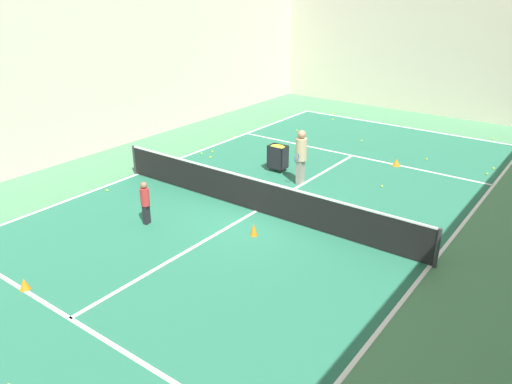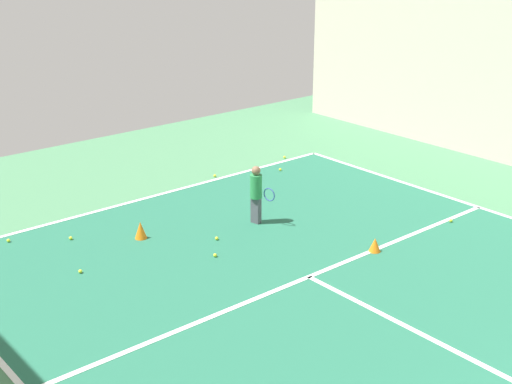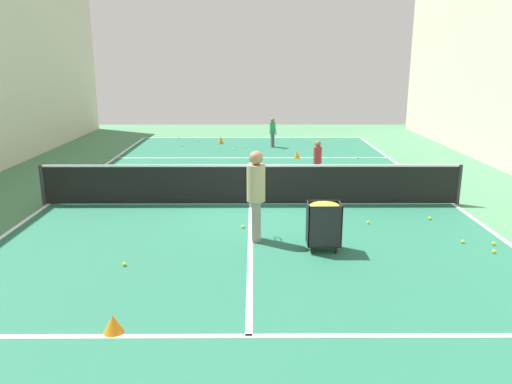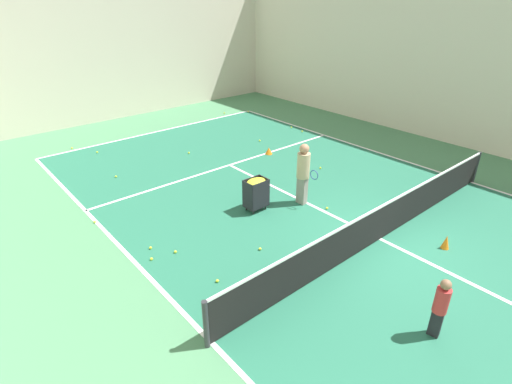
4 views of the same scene
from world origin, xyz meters
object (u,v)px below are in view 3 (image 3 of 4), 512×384
ball_cart (324,217)px  training_cone_1 (297,154)px  player_near_baseline (273,130)px  training_cone_0 (221,186)px  tennis_net (251,184)px  coach_at_net (256,190)px  child_midcourt (317,158)px

ball_cart → training_cone_1: 9.48m
player_near_baseline → training_cone_0: bearing=-24.3°
ball_cart → tennis_net: bearing=-66.3°
coach_at_net → tennis_net: bearing=-0.4°
coach_at_net → training_cone_1: 9.08m
coach_at_net → child_midcourt: coach_at_net is taller
coach_at_net → training_cone_0: size_ratio=5.30×
ball_cart → training_cone_1: (-0.29, -9.46, -0.53)m
player_near_baseline → training_cone_1: player_near_baseline is taller
child_midcourt → training_cone_0: bearing=-77.1°
coach_at_net → player_near_baseline: bearing=-6.7°
training_cone_0 → training_cone_1: bearing=-116.9°
tennis_net → training_cone_0: bearing=-55.9°
player_near_baseline → training_cone_1: size_ratio=4.53×
training_cone_0 → child_midcourt: bearing=-157.1°
training_cone_1 → tennis_net: bearing=75.0°
player_near_baseline → training_cone_1: (-0.82, 2.51, -0.57)m
tennis_net → player_near_baseline: player_near_baseline is taller
ball_cart → training_cone_1: size_ratio=3.53×
coach_at_net → training_cone_1: size_ratio=6.77×
ball_cart → training_cone_0: size_ratio=2.77×
player_near_baseline → child_midcourt: size_ratio=0.99×
tennis_net → training_cone_1: tennis_net is taller
player_near_baseline → ball_cart: size_ratio=1.28×
tennis_net → training_cone_1: bearing=-105.0°
tennis_net → coach_at_net: (-0.11, 2.63, 0.53)m
coach_at_net → ball_cart: coach_at_net is taller
player_near_baseline → coach_at_net: coach_at_net is taller
tennis_net → child_midcourt: size_ratio=8.48×
coach_at_net → ball_cart: (-1.29, 0.56, -0.39)m
child_midcourt → training_cone_0: 3.12m
coach_at_net → training_cone_1: bearing=-12.9°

